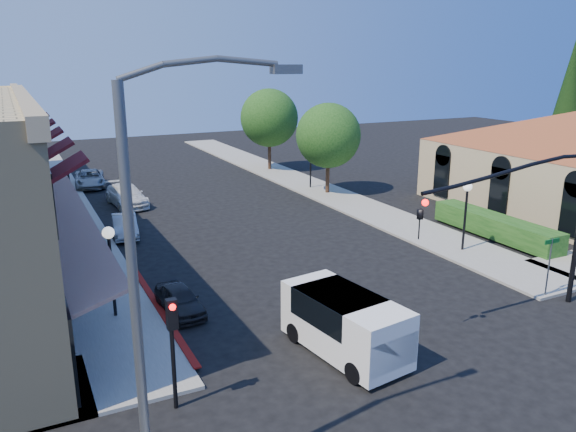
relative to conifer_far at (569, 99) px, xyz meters
name	(u,v)px	position (x,y,z in m)	size (l,w,h in m)	color
ground	(437,366)	(-28.00, -18.00, -6.36)	(120.00, 120.00, 0.00)	black
sidewalk_left	(61,204)	(-36.75, 9.00, -6.30)	(3.50, 50.00, 0.12)	gray
sidewalk_right	(295,180)	(-19.25, 9.00, -6.30)	(3.50, 50.00, 0.12)	gray
curb_red_strip	(158,310)	(-34.90, -10.00, -6.36)	(0.25, 10.00, 0.06)	maroon
hedge	(494,238)	(-16.30, -9.00, -6.36)	(1.40, 8.00, 1.10)	#174313
conifer_far	(569,99)	(0.00, 0.00, 0.00)	(3.20, 3.20, 11.00)	#3A2317
street_tree_a	(328,136)	(-19.20, 4.00, -2.17)	(4.56, 4.56, 6.48)	#3A2317
street_tree_b	(269,118)	(-19.20, 14.00, -1.82)	(4.94, 4.94, 7.02)	#3A2317
signal_mast_arm	(543,209)	(-22.14, -16.50, -2.27)	(8.01, 0.39, 6.00)	black
secondary_signal	(172,333)	(-36.00, -16.59, -4.04)	(0.28, 0.42, 3.32)	black
cobra_streetlight	(152,281)	(-37.15, -20.00, -1.09)	(3.60, 0.25, 9.31)	#595B5E
street_name_sign	(550,258)	(-20.50, -15.80, -4.66)	(0.80, 0.06, 2.50)	#595B5E
lamppost_left_near	(110,249)	(-36.50, -10.00, -3.62)	(0.44, 0.44, 3.57)	black
lamppost_left_far	(69,178)	(-36.50, 4.00, -3.62)	(0.44, 0.44, 3.57)	black
lamppost_right_near	(467,199)	(-19.50, -10.00, -3.62)	(0.44, 0.44, 3.57)	black
lamppost_right_far	(311,152)	(-19.50, 6.00, -3.62)	(0.44, 0.44, 3.57)	black
white_van	(346,321)	(-30.21, -16.05, -5.19)	(2.58, 4.78, 2.02)	white
parked_car_a	(180,300)	(-34.20, -10.59, -5.83)	(1.26, 3.12, 1.06)	black
parked_car_b	(125,226)	(-34.20, 0.20, -5.78)	(1.24, 3.54, 1.17)	#A9ACAE
parked_car_c	(127,195)	(-32.80, 7.00, -5.68)	(1.91, 4.71, 1.37)	silver
parked_car_d	(90,179)	(-34.20, 14.00, -5.73)	(2.10, 4.56, 1.27)	gray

